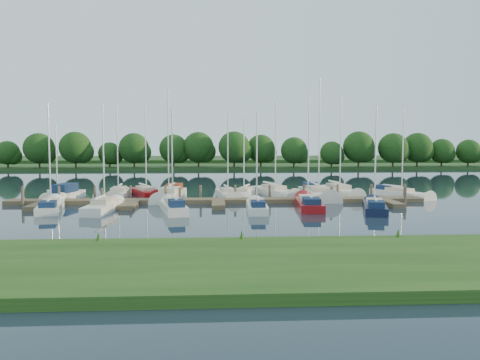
{
  "coord_description": "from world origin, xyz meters",
  "views": [
    {
      "loc": [
        -0.37,
        -37.04,
        5.84
      ],
      "look_at": [
        2.13,
        8.0,
        2.2
      ],
      "focal_mm": 35.0,
      "sensor_mm": 36.0,
      "label": 1
    }
  ],
  "objects": [
    {
      "name": "sailboat_s_5",
      "position": [
        13.24,
        1.65,
        0.31
      ],
      "size": [
        3.41,
        7.44,
        9.44
      ],
      "rotation": [
        0.0,
        0.0,
        -0.28
      ],
      "color": "#0F1633",
      "rests_on": "ground"
    },
    {
      "name": "sailboat_n_10",
      "position": [
        19.43,
        11.78,
        0.31
      ],
      "size": [
        4.4,
        7.57,
        9.81
      ],
      "rotation": [
        0.0,
        0.0,
        3.56
      ],
      "color": "white",
      "rests_on": "ground"
    },
    {
      "name": "motorboat",
      "position": [
        -15.76,
        11.54,
        0.39
      ],
      "size": [
        2.74,
        6.58,
        2.01
      ],
      "rotation": [
        0.0,
        0.0,
        2.98
      ],
      "color": "white",
      "rests_on": "ground"
    },
    {
      "name": "sailboat_n_4",
      "position": [
        -4.97,
        11.34,
        0.34
      ],
      "size": [
        2.95,
        9.28,
        11.78
      ],
      "rotation": [
        0.0,
        0.0,
        3.04
      ],
      "color": "white",
      "rests_on": "ground"
    },
    {
      "name": "mooring_pilings",
      "position": [
        0.0,
        8.43,
        0.6
      ],
      "size": [
        38.24,
        2.84,
        2.0
      ],
      "color": "#473D33",
      "rests_on": "ground"
    },
    {
      "name": "sailboat_n_8",
      "position": [
        10.64,
        11.98,
        0.33
      ],
      "size": [
        2.48,
        10.27,
        13.0
      ],
      "rotation": [
        0.0,
        0.0,
        3.15
      ],
      "color": "white",
      "rests_on": "ground"
    },
    {
      "name": "distant_hill",
      "position": [
        0.0,
        100.0,
        0.7
      ],
      "size": [
        220.0,
        40.0,
        1.4
      ],
      "primitive_type": "cube",
      "color": "#2B4C21",
      "rests_on": "ground"
    },
    {
      "name": "near_bank",
      "position": [
        0.0,
        -16.0,
        0.25
      ],
      "size": [
        90.0,
        10.0,
        0.5
      ],
      "primitive_type": "cube",
      "color": "#1D4313",
      "rests_on": "ground"
    },
    {
      "name": "sailboat_n_9",
      "position": [
        13.53,
        14.2,
        0.28
      ],
      "size": [
        3.26,
        8.96,
        11.34
      ],
      "rotation": [
        0.0,
        0.0,
        3.3
      ],
      "color": "white",
      "rests_on": "ground"
    },
    {
      "name": "sailboat_s_0",
      "position": [
        -14.4,
        3.54,
        0.3
      ],
      "size": [
        3.16,
        7.56,
        9.48
      ],
      "rotation": [
        0.0,
        0.0,
        0.23
      ],
      "color": "white",
      "rests_on": "ground"
    },
    {
      "name": "sailboat_n_3",
      "position": [
        -7.86,
        14.35,
        0.27
      ],
      "size": [
        4.52,
        7.66,
        9.96
      ],
      "rotation": [
        0.0,
        0.0,
        3.57
      ],
      "color": "maroon",
      "rests_on": "ground"
    },
    {
      "name": "ground",
      "position": [
        0.0,
        0.0,
        0.0
      ],
      "size": [
        260.0,
        260.0,
        0.0
      ],
      "primitive_type": "plane",
      "color": "#17232E",
      "rests_on": "ground"
    },
    {
      "name": "sailboat_n_5",
      "position": [
        1.04,
        12.23,
        0.27
      ],
      "size": [
        2.49,
        7.23,
        9.16
      ],
      "rotation": [
        0.0,
        0.0,
        3.28
      ],
      "color": "white",
      "rests_on": "ground"
    },
    {
      "name": "sailboat_s_1",
      "position": [
        -9.74,
        2.79,
        0.28
      ],
      "size": [
        2.2,
        7.37,
        9.56
      ],
      "rotation": [
        0.0,
        0.0,
        -0.08
      ],
      "color": "white",
      "rests_on": "ground"
    },
    {
      "name": "sailboat_n_0",
      "position": [
        -16.87,
        12.83,
        0.27
      ],
      "size": [
        3.7,
        6.23,
        8.2
      ],
      "rotation": [
        0.0,
        0.0,
        3.58
      ],
      "color": "white",
      "rests_on": "ground"
    },
    {
      "name": "sailboat_n_6",
      "position": [
        2.89,
        12.93,
        0.27
      ],
      "size": [
        3.29,
        6.8,
        8.74
      ],
      "rotation": [
        0.0,
        0.0,
        2.83
      ],
      "color": "white",
      "rests_on": "ground"
    },
    {
      "name": "sailboat_s_3",
      "position": [
        3.25,
        2.31,
        0.31
      ],
      "size": [
        1.81,
        6.8,
        8.74
      ],
      "rotation": [
        0.0,
        0.0,
        -0.04
      ],
      "color": "white",
      "rests_on": "ground"
    },
    {
      "name": "treeline",
      "position": [
        1.97,
        62.44,
        4.11
      ],
      "size": [
        145.56,
        9.61,
        8.18
      ],
      "color": "#38281C",
      "rests_on": "ground"
    },
    {
      "name": "sailboat_s_2",
      "position": [
        -3.8,
        2.14,
        0.33
      ],
      "size": [
        2.88,
        7.05,
        9.11
      ],
      "rotation": [
        0.0,
        0.0,
        0.22
      ],
      "color": "white",
      "rests_on": "ground"
    },
    {
      "name": "dock",
      "position": [
        0.0,
        7.31,
        0.2
      ],
      "size": [
        40.0,
        6.0,
        0.4
      ],
      "color": "#4C3D2A",
      "rests_on": "ground"
    },
    {
      "name": "sailboat_s_4",
      "position": [
        8.05,
        4.07,
        0.32
      ],
      "size": [
        2.64,
        8.44,
        10.61
      ],
      "rotation": [
        0.0,
        0.0,
        -0.09
      ],
      "color": "maroon",
      "rests_on": "ground"
    },
    {
      "name": "far_shore",
      "position": [
        0.0,
        75.0,
        0.3
      ],
      "size": [
        180.0,
        30.0,
        0.6
      ],
      "primitive_type": "cube",
      "color": "#23441A",
      "rests_on": "ground"
    },
    {
      "name": "sailboat_n_7",
      "position": [
        6.29,
        14.33,
        0.28
      ],
      "size": [
        4.43,
        8.42,
        10.8
      ],
      "rotation": [
        0.0,
        0.0,
        3.5
      ],
      "color": "white",
      "rests_on": "ground"
    },
    {
      "name": "sailboat_n_2",
      "position": [
        -10.65,
        13.61,
        0.27
      ],
      "size": [
        2.29,
        8.02,
        10.15
      ],
      "rotation": [
        0.0,
        0.0,
        3.2
      ],
      "color": "white",
      "rests_on": "ground"
    }
  ]
}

